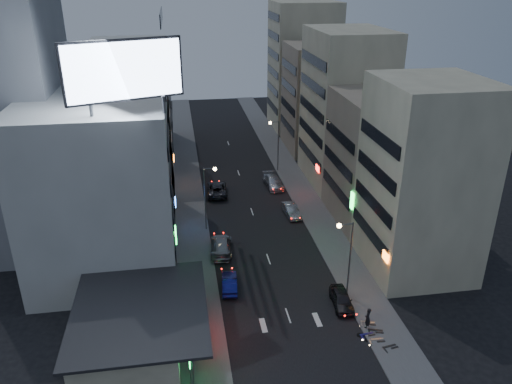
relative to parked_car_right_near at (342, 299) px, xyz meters
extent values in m
plane|color=black|center=(-5.32, -4.69, -0.74)|extent=(180.00, 180.00, 0.00)
cube|color=#4C4C4F|center=(-13.32, 25.31, -0.68)|extent=(4.00, 120.00, 0.12)
cube|color=#4C4C4F|center=(2.68, 25.31, -0.68)|extent=(4.00, 120.00, 0.12)
cube|color=beige|center=(-19.32, -2.69, 1.06)|extent=(8.00, 12.00, 3.60)
cube|color=black|center=(-18.32, -2.69, 3.01)|extent=(11.00, 13.00, 0.25)
cube|color=black|center=(-14.22, -2.69, 2.36)|extent=(0.12, 4.00, 0.90)
cube|color=#FF1E14|center=(-14.14, -2.69, 2.36)|extent=(0.04, 3.70, 0.70)
cube|color=beige|center=(-22.32, 15.31, 8.26)|extent=(14.00, 24.00, 18.00)
cube|color=gray|center=(-31.32, 18.31, 16.26)|extent=(10.00, 14.00, 34.00)
cube|color=beige|center=(9.68, 5.81, 9.26)|extent=(10.00, 11.00, 20.00)
cube|color=gray|center=(10.18, 17.31, 7.26)|extent=(11.00, 12.00, 16.00)
cube|color=beige|center=(9.68, 30.31, 10.26)|extent=(10.00, 14.00, 22.00)
cube|color=beige|center=(-20.82, 40.31, 9.26)|extent=(11.00, 10.00, 20.00)
cube|color=gray|center=(-21.32, 53.31, 6.76)|extent=(12.00, 10.00, 15.00)
cube|color=gray|center=(10.18, 45.31, 8.26)|extent=(11.00, 12.00, 18.00)
cube|color=beige|center=(10.68, 59.31, 11.26)|extent=(12.00, 12.00, 24.00)
cylinder|color=#595B60|center=(-21.32, 5.31, 18.01)|extent=(0.30, 0.30, 1.50)
cylinder|color=#595B60|center=(-15.32, 5.31, 18.01)|extent=(0.30, 0.30, 1.50)
cube|color=black|center=(-18.32, 5.31, 20.96)|extent=(9.52, 3.75, 5.00)
cube|color=#ADC4E7|center=(-18.24, 5.10, 20.96)|extent=(9.04, 3.34, 4.60)
cylinder|color=#595B60|center=(0.98, 1.31, 3.38)|extent=(0.16, 0.16, 8.00)
cylinder|color=#595B60|center=(0.28, 1.31, 7.28)|extent=(1.40, 0.10, 0.10)
sphere|color=#FFD88C|center=(-0.32, 1.31, 7.18)|extent=(0.44, 0.44, 0.44)
cylinder|color=#595B60|center=(-11.62, 17.31, 3.38)|extent=(0.16, 0.16, 8.00)
cylinder|color=#595B60|center=(-10.92, 17.31, 7.28)|extent=(1.40, 0.10, 0.10)
sphere|color=#FFD88C|center=(-10.32, 17.31, 7.18)|extent=(0.44, 0.44, 0.44)
cylinder|color=#595B60|center=(0.98, 35.31, 3.38)|extent=(0.16, 0.16, 8.00)
cylinder|color=#595B60|center=(0.28, 35.31, 7.28)|extent=(1.40, 0.10, 0.10)
sphere|color=#FFD88C|center=(-0.32, 35.31, 7.18)|extent=(0.44, 0.44, 0.44)
imported|color=#252428|center=(0.00, 0.00, 0.00)|extent=(2.03, 4.44, 1.47)
imported|color=#AFB3B8|center=(-0.46, 19.47, -0.01)|extent=(1.86, 4.51, 1.45)
imported|color=#2C2B30|center=(-9.36, 27.69, 0.07)|extent=(3.03, 5.97, 1.62)
imported|color=#AFB1B8|center=(-0.99, 29.03, 0.06)|extent=(2.69, 5.63, 1.58)
imported|color=navy|center=(-10.18, 4.41, -0.04)|extent=(1.83, 4.34, 1.39)
imported|color=gray|center=(-10.32, 11.66, 0.10)|extent=(2.92, 5.99, 1.68)
imported|color=black|center=(1.22, -3.53, 0.37)|extent=(0.85, 0.84, 1.98)
camera|label=1|loc=(-14.20, -37.19, 28.43)|focal=35.00mm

